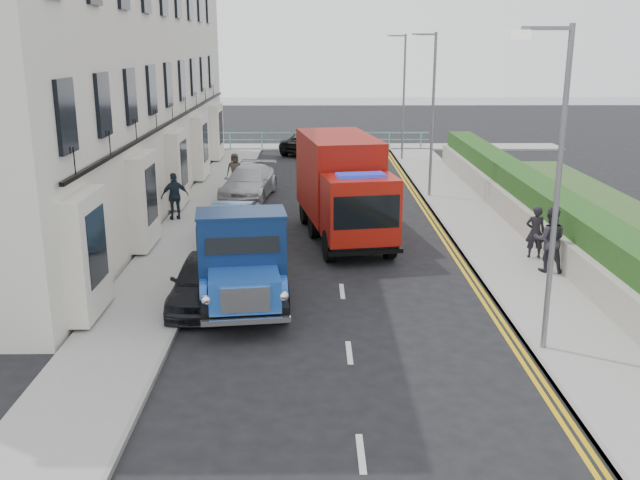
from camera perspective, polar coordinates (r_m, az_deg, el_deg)
The scene contains 22 objects.
ground at distance 17.82m, azimuth 2.03°, elevation -6.31°, with size 120.00×120.00×0.00m, color black.
pavement_west at distance 26.71m, azimuth -10.05°, elevation 1.12°, with size 2.40×38.00×0.12m, color gray.
pavement_east at distance 27.04m, azimuth 12.48°, elevation 1.17°, with size 2.60×38.00×0.12m, color gray.
promenade at distance 45.98m, azimuth 0.43°, elevation 7.44°, with size 30.00×2.50×0.12m, color gray.
sea_plane at distance 76.79m, azimuth 0.03°, elevation 10.73°, with size 120.00×120.00×0.00m, color slate.
terrace_west at distance 30.75m, azimuth -17.65°, elevation 15.92°, with size 6.31×30.20×14.25m.
garden_east at distance 27.34m, azimuth 16.49°, elevation 2.86°, with size 1.45×28.00×1.75m.
seafront_railing at distance 45.12m, azimuth 0.45°, elevation 7.95°, with size 13.00×0.08×1.11m.
lamp_near at distance 15.56m, azimuth 18.14°, elevation 5.01°, with size 1.23×0.18×7.00m.
lamp_mid at distance 31.02m, azimuth 8.81°, elevation 10.58°, with size 1.23×0.18×7.00m.
lamp_far at distance 40.89m, azimuth 6.56°, elevation 11.86°, with size 1.23×0.18×7.00m.
bedford_lorry at distance 18.10m, azimuth -6.25°, elevation -2.04°, with size 2.79×5.66×2.58m.
red_lorry at distance 24.54m, azimuth 1.81°, elevation 4.37°, with size 3.31×6.93×3.48m.
parked_car_front at distance 18.71m, azimuth -9.18°, elevation -3.21°, with size 1.59×3.96×1.35m, color black.
parked_car_mid at distance 24.42m, azimuth -7.11°, elevation 1.29°, with size 1.37×3.93×1.29m, color #588FBE.
parked_car_rear at distance 31.31m, azimuth -5.72°, elevation 4.60°, with size 1.92×4.72×1.37m, color #B3B3B8.
seafront_car_left at distance 43.91m, azimuth -0.83°, elevation 7.83°, with size 2.19×4.74×1.32m, color black.
seafront_car_right at distance 37.08m, azimuth 1.82°, elevation 6.60°, with size 1.90×4.73×1.61m, color #AEAFB3.
pedestrian_east_near at distance 23.07m, azimuth 16.84°, elevation 0.63°, with size 0.60×0.39×1.64m, color black.
pedestrian_east_far at distance 21.78m, azimuth 17.91°, elevation 0.02°, with size 0.93×0.72×1.91m, color #2E2B34.
pedestrian_west_near at distance 27.39m, azimuth -11.53°, elevation 3.45°, with size 1.04×0.43×1.78m, color #1B2631.
pedestrian_west_far at distance 33.22m, azimuth -6.82°, elevation 5.58°, with size 0.76×0.49×1.55m, color #3D352C.
Camera 1 is at (-0.79, -16.50, 6.68)m, focal length 40.00 mm.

